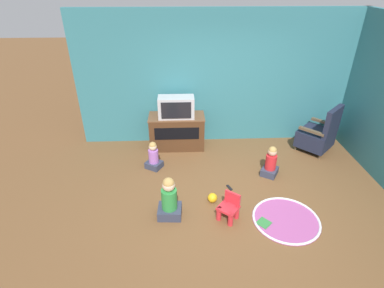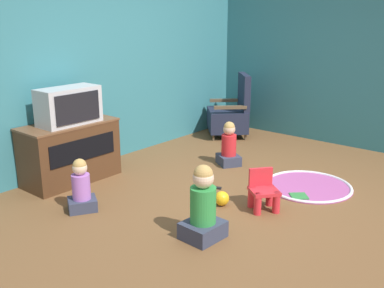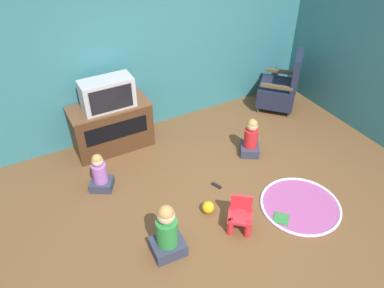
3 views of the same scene
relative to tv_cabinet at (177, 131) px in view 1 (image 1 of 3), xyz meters
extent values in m
plane|color=brown|center=(0.97, -1.81, -0.37)|extent=(30.00, 30.00, 0.00)
cube|color=teal|center=(0.84, 0.34, 1.00)|extent=(5.75, 0.12, 2.75)
cube|color=#4C2D19|center=(0.00, 0.00, -0.01)|extent=(1.13, 0.53, 0.72)
cube|color=brown|center=(0.00, 0.00, 0.34)|extent=(1.15, 0.54, 0.02)
cube|color=black|center=(0.00, -0.27, 0.07)|extent=(0.90, 0.01, 0.26)
cube|color=#B7B7BC|center=(0.00, -0.05, 0.56)|extent=(0.72, 0.34, 0.43)
cube|color=black|center=(0.00, -0.22, 0.56)|extent=(0.59, 0.02, 0.34)
cylinder|color=brown|center=(2.92, 0.13, -0.32)|extent=(0.04, 0.04, 0.10)
cylinder|color=brown|center=(2.51, -0.26, -0.32)|extent=(0.04, 0.04, 0.10)
cylinder|color=brown|center=(3.28, -0.25, -0.32)|extent=(0.04, 0.04, 0.10)
cylinder|color=brown|center=(2.88, -0.64, -0.32)|extent=(0.04, 0.04, 0.10)
cube|color=#1E2338|center=(2.90, -0.26, -0.10)|extent=(0.90, 0.90, 0.34)
cube|color=#1E2338|center=(3.08, -0.45, 0.36)|extent=(0.52, 0.51, 0.58)
cube|color=brown|center=(3.11, -0.05, 0.17)|extent=(0.41, 0.42, 0.05)
cube|color=brown|center=(2.68, -0.46, 0.17)|extent=(0.41, 0.42, 0.05)
cylinder|color=red|center=(0.63, -2.26, -0.26)|extent=(0.08, 0.08, 0.23)
cylinder|color=red|center=(0.79, -2.39, -0.26)|extent=(0.08, 0.08, 0.23)
cylinder|color=red|center=(0.75, -2.11, -0.26)|extent=(0.08, 0.08, 0.23)
cylinder|color=red|center=(0.91, -2.24, -0.26)|extent=(0.08, 0.08, 0.23)
cube|color=red|center=(0.77, -2.25, -0.16)|extent=(0.39, 0.38, 0.04)
cube|color=red|center=(0.84, -2.16, -0.05)|extent=(0.22, 0.19, 0.19)
cylinder|color=#A54C8C|center=(1.66, -2.32, -0.37)|extent=(1.02, 1.02, 0.01)
torus|color=silver|center=(1.66, -2.32, -0.36)|extent=(1.02, 1.02, 0.04)
cube|color=#33384C|center=(-0.11, -2.14, -0.29)|extent=(0.38, 0.33, 0.16)
cylinder|color=#2D8C3F|center=(-0.11, -2.14, -0.05)|extent=(0.24, 0.24, 0.34)
sphere|color=beige|center=(-0.11, -2.14, 0.21)|extent=(0.19, 0.19, 0.19)
sphere|color=tan|center=(-0.11, -2.14, 0.24)|extent=(0.18, 0.18, 0.18)
cube|color=#33384C|center=(-0.45, -0.80, -0.31)|extent=(0.37, 0.36, 0.12)
cylinder|color=#A566BF|center=(-0.45, -0.80, -0.11)|extent=(0.19, 0.19, 0.27)
sphere|color=beige|center=(-0.45, -0.80, 0.09)|extent=(0.15, 0.15, 0.15)
sphere|color=tan|center=(-0.45, -0.80, 0.12)|extent=(0.14, 0.14, 0.14)
cube|color=#33384C|center=(1.72, -1.13, -0.31)|extent=(0.39, 0.40, 0.13)
cylinder|color=red|center=(1.72, -1.13, -0.10)|extent=(0.20, 0.20, 0.28)
sphere|color=#D8AD8C|center=(1.72, -1.13, 0.12)|extent=(0.16, 0.16, 0.16)
sphere|color=tan|center=(1.72, -1.13, 0.15)|extent=(0.15, 0.15, 0.15)
sphere|color=yellow|center=(0.58, -1.85, -0.29)|extent=(0.16, 0.16, 0.16)
cube|color=#337F3D|center=(1.30, -2.39, -0.36)|extent=(0.26, 0.26, 0.02)
cube|color=black|center=(0.91, -1.51, -0.36)|extent=(0.10, 0.16, 0.02)
camera|label=1|loc=(0.08, -5.65, 2.89)|focal=28.00mm
camera|label=2|loc=(-3.01, -4.44, 1.62)|focal=42.00mm
camera|label=3|loc=(-1.13, -4.57, 3.12)|focal=35.00mm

